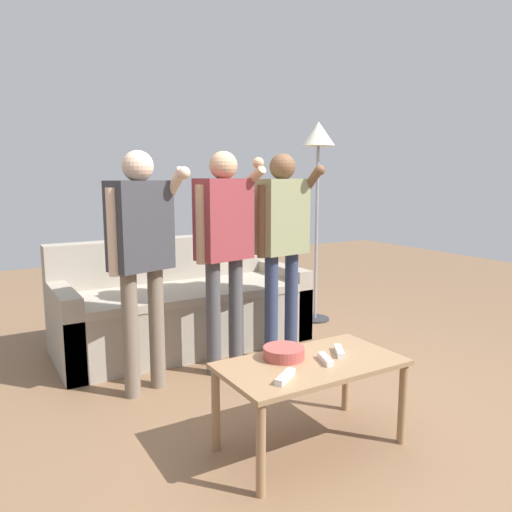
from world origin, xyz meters
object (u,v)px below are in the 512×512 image
Objects in this scene: floor_lamp at (318,152)px; player_left at (141,244)px; game_remote_wand_near at (326,359)px; game_remote_wand_spare at (285,377)px; player_center at (224,236)px; game_remote_nunchuk at (280,354)px; snack_bowl at (284,353)px; couch at (182,308)px; game_remote_wand_far at (339,351)px; player_right at (282,232)px; coffee_table at (311,374)px.

floor_lamp is 2.18m from player_left.
player_left is (-1.95, -0.74, -0.64)m from floor_lamp.
game_remote_wand_spare is (-0.30, -0.08, -0.00)m from game_remote_wand_near.
game_remote_nunchuk is at bearing -101.23° from player_center.
snack_bowl is 2.43× the size of game_remote_nunchuk.
game_remote_nunchuk is (-0.15, -1.70, 0.18)m from couch.
player_left is 1.37m from game_remote_wand_far.
player_left reaches higher than game_remote_wand_spare.
couch is at bearing 53.10° from player_left.
player_left is at bearing -176.14° from player_right.
player_left is at bearing 102.88° from game_remote_wand_spare.
player_center is (0.10, 1.14, 0.58)m from coffee_table.
game_remote_wand_near is at bearing -63.00° from player_left.
player_right is (1.11, 0.07, 0.01)m from player_left.
coffee_table is 0.28m from game_remote_wand_spare.
couch is at bearing 129.30° from player_right.
game_remote_nunchuk is at bearing -124.07° from player_right.
player_right is at bearing 56.94° from game_remote_wand_spare.
game_remote_nunchuk is 0.59× the size of game_remote_wand_near.
game_remote_wand_spare is (-0.33, -1.26, -0.51)m from player_center.
player_left is at bearing 115.42° from coffee_table.
player_left reaches higher than couch.
snack_bowl reaches higher than coffee_table.
game_remote_wand_far is at bearing 22.59° from game_remote_wand_near.
snack_bowl is 0.14× the size of player_right.
player_left is 0.61m from player_center.
game_remote_nunchuk is at bearing -66.91° from player_left.
player_right reaches higher than game_remote_wand_near.
couch is at bearing 88.60° from coffee_table.
snack_bowl is 0.02m from game_remote_nunchuk.
floor_lamp is 1.25m from player_right.
game_remote_wand_near is at bearing -36.05° from coffee_table.
snack_bowl reaches higher than game_remote_wand_near.
player_right reaches higher than couch.
floor_lamp is 12.45× the size of game_remote_wand_far.
game_remote_wand_far is at bearing -18.78° from snack_bowl.
floor_lamp is 2.58m from game_remote_wand_near.
game_remote_wand_far is at bearing 17.25° from game_remote_wand_spare.
floor_lamp is (1.43, 1.83, 1.22)m from coffee_table.
couch is 1.73m from snack_bowl.
couch is 1.88m from game_remote_wand_near.
couch is 1.29× the size of player_center.
snack_bowl is at bearing 57.52° from game_remote_wand_spare.
coffee_table is at bearing -117.12° from player_right.
game_remote_wand_spare is at bearing -130.63° from floor_lamp.
snack_bowl is at bearing 134.34° from game_remote_wand_near.
game_remote_nunchuk is 0.32m from game_remote_wand_far.
game_remote_nunchuk is 0.58× the size of game_remote_wand_far.
floor_lamp is at bearing 38.59° from player_right.
floor_lamp reaches higher than game_remote_wand_far.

